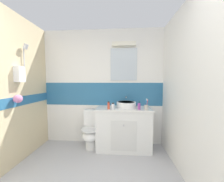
{
  "coord_description": "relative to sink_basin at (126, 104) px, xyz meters",
  "views": [
    {
      "loc": [
        0.42,
        -0.4,
        1.37
      ],
      "look_at": [
        0.24,
        2.03,
        1.2
      ],
      "focal_mm": 20.51,
      "sensor_mm": 36.0,
      "label": 1
    }
  ],
  "objects": [
    {
      "name": "toothbrush_cup",
      "position": [
        0.36,
        -0.2,
        -0.01
      ],
      "size": [
        0.08,
        0.08,
        0.21
      ],
      "color": "#B2ADA3",
      "rests_on": "vanity_cabinet"
    },
    {
      "name": "toilet",
      "position": [
        -0.72,
        -0.03,
        -0.55
      ],
      "size": [
        0.37,
        0.5,
        0.79
      ],
      "color": "white",
      "rests_on": "ground_plane"
    },
    {
      "name": "deodorant_spray_can",
      "position": [
        -0.34,
        -0.18,
        0.01
      ],
      "size": [
        0.05,
        0.05,
        0.15
      ],
      "color": "#D84C33",
      "rests_on": "vanity_cabinet"
    },
    {
      "name": "sink_basin",
      "position": [
        0.0,
        0.0,
        0.0
      ],
      "size": [
        0.39,
        0.44,
        0.21
      ],
      "color": "white",
      "rests_on": "vanity_cabinet"
    },
    {
      "name": "wall_right_plain",
      "position": [
        0.83,
        -0.99,
        0.34
      ],
      "size": [
        0.1,
        3.48,
        2.5
      ],
      "primitive_type": "cube",
      "color": "white",
      "rests_on": "ground_plane"
    },
    {
      "name": "vanity_cabinet",
      "position": [
        -0.05,
        -0.03,
        -0.49
      ],
      "size": [
        1.09,
        0.52,
        0.85
      ],
      "color": "white",
      "rests_on": "ground_plane"
    },
    {
      "name": "lotion_bottle_short",
      "position": [
        -0.26,
        -0.18,
        -0.0
      ],
      "size": [
        0.06,
        0.06,
        0.12
      ],
      "color": "white",
      "rests_on": "vanity_cabinet"
    },
    {
      "name": "soap_dispenser",
      "position": [
        0.23,
        -0.18,
        -0.0
      ],
      "size": [
        0.05,
        0.05,
        0.16
      ],
      "color": "#993F99",
      "rests_on": "vanity_cabinet"
    },
    {
      "name": "wall_back_tiled",
      "position": [
        -0.51,
        0.26,
        0.35
      ],
      "size": [
        3.2,
        0.2,
        2.5
      ],
      "color": "white",
      "rests_on": "ground_plane"
    }
  ]
}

